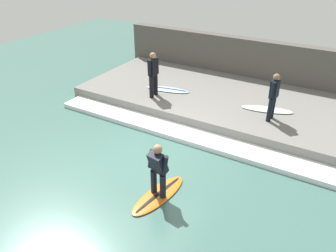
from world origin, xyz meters
TOP-DOWN VIEW (x-y plane):
  - ground_plane at (0.00, 0.00)m, footprint 28.00×28.00m
  - concrete_ledge at (3.94, 0.00)m, footprint 4.40×9.71m
  - back_wall at (6.39, 0.00)m, footprint 0.50×10.19m
  - wave_foam_crest at (1.32, 0.00)m, footprint 0.83×9.22m
  - surfboard_riding at (-1.42, -0.89)m, footprint 1.80×0.82m
  - surfer_riding at (-1.42, -0.89)m, footprint 0.42×0.58m
  - surfer_waiting_near at (2.62, 1.79)m, footprint 0.54×0.25m
  - surfboard_waiting_near at (3.33, 1.62)m, footprint 0.77×1.71m
  - surfer_waiting_far at (2.94, -2.30)m, footprint 0.51×0.24m
  - surfboard_waiting_far at (3.53, -2.06)m, footprint 0.86×1.73m

SIDE VIEW (x-z plane):
  - ground_plane at x=0.00m, z-range 0.00..0.00m
  - surfboard_riding at x=-1.42m, z-range 0.00..0.06m
  - wave_foam_crest at x=1.32m, z-range 0.00..0.15m
  - concrete_ledge at x=3.94m, z-range 0.00..0.43m
  - surfboard_waiting_far at x=3.53m, z-range 0.43..0.49m
  - surfboard_waiting_near at x=3.33m, z-range 0.43..0.49m
  - surfer_riding at x=-1.42m, z-range 0.14..1.53m
  - back_wall at x=6.39m, z-range 0.00..1.93m
  - surfer_waiting_far at x=2.94m, z-range 0.52..2.03m
  - surfer_waiting_near at x=2.62m, z-range 0.53..2.13m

